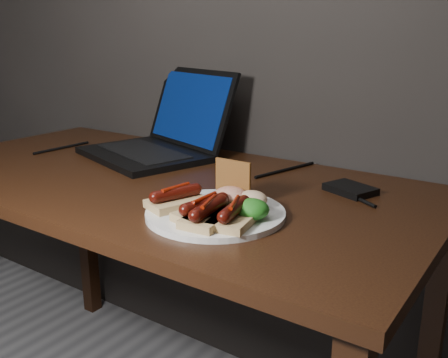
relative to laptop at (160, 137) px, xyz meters
name	(u,v)px	position (x,y,z in m)	size (l,w,h in m)	color
desk	(155,209)	(0.14, -0.19, -0.14)	(1.40, 0.70, 0.75)	#351E0D
laptop	(160,137)	(0.00, 0.00, 0.00)	(0.45, 0.44, 0.25)	black
hard_drive	(350,189)	(0.60, -0.03, -0.04)	(0.11, 0.08, 0.02)	black
desk_cables	(189,166)	(0.16, -0.07, -0.05)	(1.00, 0.37, 0.01)	black
plate	(215,213)	(0.44, -0.33, -0.05)	(0.28, 0.28, 0.01)	silver
bread_sausage_left	(176,198)	(0.36, -0.36, -0.02)	(0.11, 0.13, 0.04)	tan
bread_sausage_center	(205,210)	(0.45, -0.38, -0.02)	(0.09, 0.13, 0.04)	tan
bread_sausage_right	(234,215)	(0.51, -0.37, -0.02)	(0.09, 0.13, 0.04)	tan
bread_sausage_extra	(209,214)	(0.47, -0.39, -0.02)	(0.08, 0.12, 0.04)	tan
crispbread	(233,180)	(0.43, -0.25, 0.00)	(0.09, 0.01, 0.09)	brown
salad_greens	(251,209)	(0.52, -0.33, -0.02)	(0.07, 0.07, 0.04)	#1B5410
salsa_mound	(230,197)	(0.45, -0.29, -0.02)	(0.07, 0.07, 0.04)	#A91018
coleslaw_mound	(252,200)	(0.49, -0.28, -0.02)	(0.06, 0.06, 0.04)	beige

